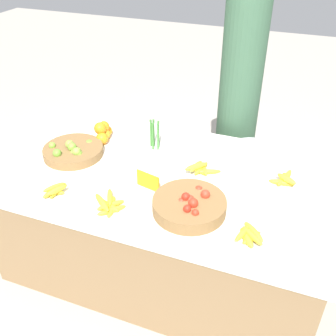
% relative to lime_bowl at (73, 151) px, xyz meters
% --- Properties ---
extents(ground_plane, '(12.00, 12.00, 0.00)m').
position_rel_lime_bowl_xyz_m(ground_plane, '(0.63, 0.00, -0.68)').
color(ground_plane, '#ADA599').
extents(market_table, '(1.87, 1.16, 0.65)m').
position_rel_lime_bowl_xyz_m(market_table, '(0.63, 0.00, -0.36)').
color(market_table, olive).
rests_on(market_table, ground_plane).
extents(lime_bowl, '(0.37, 0.37, 0.10)m').
position_rel_lime_bowl_xyz_m(lime_bowl, '(0.00, 0.00, 0.00)').
color(lime_bowl, olive).
rests_on(lime_bowl, market_table).
extents(tomato_basket, '(0.37, 0.37, 0.11)m').
position_rel_lime_bowl_xyz_m(tomato_basket, '(0.84, -0.26, 0.01)').
color(tomato_basket, olive).
rests_on(tomato_basket, market_table).
extents(orange_pile, '(0.13, 0.21, 0.13)m').
position_rel_lime_bowl_xyz_m(orange_pile, '(0.08, 0.25, 0.02)').
color(orange_pile, orange).
rests_on(orange_pile, market_table).
extents(metal_bowl, '(0.31, 0.31, 0.06)m').
position_rel_lime_bowl_xyz_m(metal_bowl, '(1.05, 0.35, 0.00)').
color(metal_bowl, silver).
rests_on(metal_bowl, market_table).
extents(price_sign, '(0.15, 0.04, 0.10)m').
position_rel_lime_bowl_xyz_m(price_sign, '(0.57, -0.15, 0.02)').
color(price_sign, orange).
rests_on(price_sign, market_table).
extents(veg_bundle, '(0.07, 0.06, 0.19)m').
position_rel_lime_bowl_xyz_m(veg_bundle, '(0.44, 0.27, 0.06)').
color(veg_bundle, '#428438').
rests_on(veg_bundle, market_table).
extents(banana_bunch_middle_right, '(0.20, 0.18, 0.06)m').
position_rel_lime_bowl_xyz_m(banana_bunch_middle_right, '(0.79, 0.10, -0.01)').
color(banana_bunch_middle_right, yellow).
rests_on(banana_bunch_middle_right, market_table).
extents(banana_bunch_front_right, '(0.12, 0.16, 0.05)m').
position_rel_lime_bowl_xyz_m(banana_bunch_front_right, '(0.12, -0.37, -0.01)').
color(banana_bunch_front_right, yellow).
rests_on(banana_bunch_front_right, market_table).
extents(banana_bunch_front_center, '(0.15, 0.16, 0.06)m').
position_rel_lime_bowl_xyz_m(banana_bunch_front_center, '(1.26, 0.16, -0.01)').
color(banana_bunch_front_center, yellow).
rests_on(banana_bunch_front_center, market_table).
extents(banana_bunch_back_center, '(0.19, 0.20, 0.06)m').
position_rel_lime_bowl_xyz_m(banana_bunch_back_center, '(0.45, -0.38, -0.01)').
color(banana_bunch_back_center, yellow).
rests_on(banana_bunch_back_center, market_table).
extents(banana_bunch_middle_left, '(0.14, 0.18, 0.05)m').
position_rel_lime_bowl_xyz_m(banana_bunch_middle_left, '(1.16, -0.35, -0.01)').
color(banana_bunch_middle_left, yellow).
rests_on(banana_bunch_middle_left, market_table).
extents(vendor_person, '(0.29, 0.29, 1.67)m').
position_rel_lime_bowl_xyz_m(vendor_person, '(0.85, 0.82, 0.10)').
color(vendor_person, '#385B42').
rests_on(vendor_person, ground_plane).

